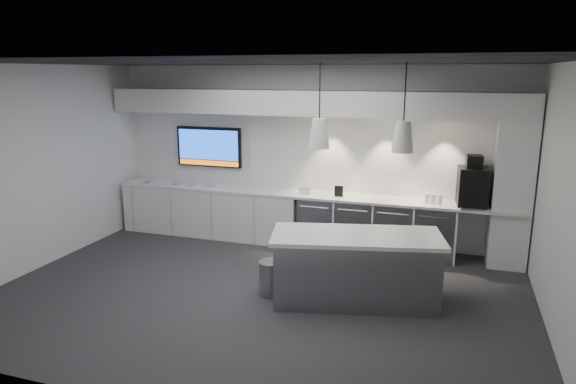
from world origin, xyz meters
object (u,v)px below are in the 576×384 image
(wall_tv, at_px, (209,147))
(bin, at_px, (271,278))
(island, at_px, (356,268))
(coffee_machine, at_px, (472,185))

(wall_tv, distance_m, bin, 3.42)
(bin, bearing_deg, island, 7.46)
(island, bearing_deg, coffee_machine, 42.17)
(bin, relative_size, coffee_machine, 0.60)
(bin, distance_m, coffee_machine, 3.42)
(island, bearing_deg, wall_tv, 131.68)
(island, relative_size, coffee_machine, 2.94)
(bin, height_order, coffee_machine, coffee_machine)
(island, height_order, bin, island)
(coffee_machine, bearing_deg, bin, -144.92)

